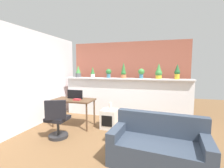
{
  "coord_description": "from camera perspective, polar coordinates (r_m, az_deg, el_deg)",
  "views": [
    {
      "loc": [
        0.97,
        -2.92,
        1.61
      ],
      "look_at": [
        -0.25,
        1.35,
        1.14
      ],
      "focal_mm": 25.17,
      "sensor_mm": 36.0,
      "label": 1
    }
  ],
  "objects": [
    {
      "name": "book_on_desk",
      "position": [
        4.27,
        -12.63,
        -5.52
      ],
      "size": [
        0.18,
        0.12,
        0.04
      ],
      "primitive_type": "cube",
      "color": "#B22D33",
      "rests_on": "desk"
    },
    {
      "name": "potted_plant_0",
      "position": [
        5.54,
        -12.14,
        4.39
      ],
      "size": [
        0.18,
        0.18,
        0.39
      ],
      "color": "#4C4C51",
      "rests_on": "plant_shelf"
    },
    {
      "name": "potted_plant_3",
      "position": [
        4.98,
        4.22,
        4.62
      ],
      "size": [
        0.17,
        0.17,
        0.5
      ],
      "color": "#C66B42",
      "rests_on": "plant_shelf"
    },
    {
      "name": "potted_plant_6",
      "position": [
        4.89,
        22.6,
        4.13
      ],
      "size": [
        0.16,
        0.16,
        0.43
      ],
      "color": "gold",
      "rests_on": "plant_shelf"
    },
    {
      "name": "couch",
      "position": [
        2.94,
        16.39,
        -21.07
      ],
      "size": [
        1.63,
        0.92,
        0.8
      ],
      "color": "#333D4C",
      "rests_on": "ground"
    },
    {
      "name": "tv_monitor",
      "position": [
        4.47,
        -13.31,
        -3.67
      ],
      "size": [
        0.45,
        0.04,
        0.24
      ],
      "primitive_type": "cube",
      "color": "black",
      "rests_on": "desk"
    },
    {
      "name": "brick_wall_behind",
      "position": [
        5.62,
        5.93,
        2.28
      ],
      "size": [
        4.04,
        0.1,
        2.5
      ],
      "primitive_type": "cube",
      "color": "#9E5442",
      "rests_on": "ground"
    },
    {
      "name": "potted_plant_4",
      "position": [
        4.9,
        10.59,
        4.05
      ],
      "size": [
        0.19,
        0.19,
        0.3
      ],
      "color": "#386B84",
      "rests_on": "plant_shelf"
    },
    {
      "name": "side_cube_shelf",
      "position": [
        4.29,
        -1.09,
        -12.5
      ],
      "size": [
        0.4,
        0.41,
        0.5
      ],
      "color": "silver",
      "rests_on": "ground"
    },
    {
      "name": "potted_plant_5",
      "position": [
        4.86,
        16.6,
        4.32
      ],
      "size": [
        0.2,
        0.2,
        0.46
      ],
      "color": "gold",
      "rests_on": "plant_shelf"
    },
    {
      "name": "side_wall_left",
      "position": [
        4.65,
        -28.3,
        1.45
      ],
      "size": [
        0.12,
        4.4,
        2.6
      ],
      "primitive_type": "cube",
      "color": "silver",
      "rests_on": "ground"
    },
    {
      "name": "vase_on_shelf",
      "position": [
        4.17,
        -0.6,
        -8.02
      ],
      "size": [
        0.08,
        0.08,
        0.2
      ],
      "primitive_type": "cylinder",
      "color": "silver",
      "rests_on": "side_cube_shelf"
    },
    {
      "name": "plant_shelf",
      "position": [
        4.99,
        4.65,
        1.93
      ],
      "size": [
        4.04,
        0.29,
        0.04
      ],
      "primitive_type": "cube",
      "color": "silver",
      "rests_on": "divider_wall"
    },
    {
      "name": "potted_plant_1",
      "position": [
        5.26,
        -7.02,
        4.26
      ],
      "size": [
        0.14,
        0.14,
        0.36
      ],
      "color": "silver",
      "rests_on": "plant_shelf"
    },
    {
      "name": "desk",
      "position": [
        4.44,
        -13.76,
        -6.45
      ],
      "size": [
        1.1,
        0.6,
        0.75
      ],
      "color": "brown",
      "rests_on": "ground"
    },
    {
      "name": "ground_plane",
      "position": [
        3.47,
        -2.32,
        -21.61
      ],
      "size": [
        12.0,
        12.0,
        0.0
      ],
      "primitive_type": "plane",
      "color": "brown"
    },
    {
      "name": "divider_wall",
      "position": [
        5.11,
        4.68,
        -5.2
      ],
      "size": [
        4.04,
        0.16,
        1.24
      ],
      "primitive_type": "cube",
      "color": "silver",
      "rests_on": "ground"
    },
    {
      "name": "office_chair",
      "position": [
        3.85,
        -19.23,
        -12.85
      ],
      "size": [
        0.51,
        0.51,
        0.91
      ],
      "color": "#262628",
      "rests_on": "ground"
    },
    {
      "name": "potted_plant_2",
      "position": [
        5.09,
        -1.25,
        4.12
      ],
      "size": [
        0.18,
        0.18,
        0.29
      ],
      "color": "#386B84",
      "rests_on": "plant_shelf"
    }
  ]
}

